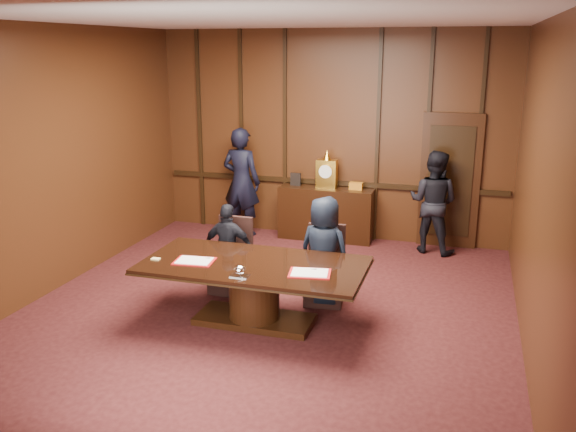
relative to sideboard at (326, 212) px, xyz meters
The scene contains 13 objects.
room 3.36m from the sideboard, 88.80° to the right, with size 7.00×7.04×3.50m.
sideboard is the anchor object (origin of this frame).
conference_table 3.50m from the sideboard, 90.56° to the right, with size 2.62×1.32×0.76m.
folder_left 3.74m from the sideboard, 101.09° to the right, with size 0.49×0.38×0.02m.
folder_right 3.73m from the sideboard, 79.40° to the right, with size 0.51×0.40×0.02m.
inkstand 3.96m from the sideboard, 90.50° to the right, with size 0.20×0.14×0.12m.
notepad 3.92m from the sideboard, 107.71° to the right, with size 0.10×0.07×0.01m, color #FBD67A.
chair_left 2.72m from the sideboard, 104.61° to the right, with size 0.50×0.50×0.99m.
chair_right 2.70m from the sideboard, 76.85° to the right, with size 0.53×0.53×0.99m.
signatory_left 2.79m from the sideboard, 104.23° to the right, with size 0.72×0.30×1.22m, color black.
signatory_right 2.78m from the sideboard, 77.15° to the right, with size 0.69×0.45×1.41m, color black.
witness_left 1.56m from the sideboard, behind, with size 0.69×0.45×1.89m, color black.
witness_right 1.82m from the sideboard, ahead, with size 0.80×0.62×1.65m, color black.
Camera 1 is at (2.30, -6.54, 3.18)m, focal length 38.00 mm.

